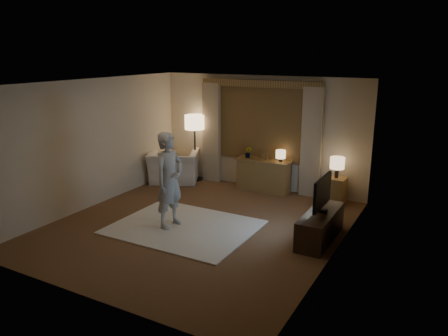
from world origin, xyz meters
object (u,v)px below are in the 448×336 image
Objects in this scene: armchair at (174,167)px; side_table at (335,190)px; tv_stand at (320,226)px; sideboard at (264,176)px; person at (169,180)px.

side_table is (3.89, 0.35, -0.10)m from armchair.
side_table is 1.99m from tv_stand.
armchair is at bearing -174.82° from side_table.
person reaches higher than sideboard.
person reaches higher than side_table.
sideboard is 0.86× the size of tv_stand.
sideboard is 2.89m from person.
armchair is (-2.22, -0.40, 0.03)m from sideboard.
armchair reaches higher than tv_stand.
tv_stand is at bearing -82.29° from side_table.
side_table is at bearing -34.39° from person.
sideboard reaches higher than side_table.
sideboard is at bearing 178.29° from side_table.
armchair is at bearing -169.70° from sideboard.
tv_stand is at bearing 132.49° from armchair.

